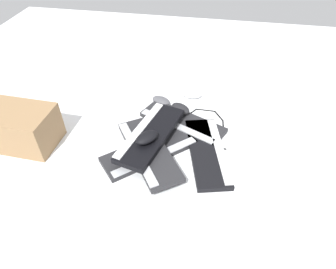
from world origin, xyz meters
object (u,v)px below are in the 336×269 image
keyboard_0 (182,122)px  keyboard_2 (207,152)px  mouse_3 (192,94)px  cardboard_box (21,127)px  mouse_0 (147,137)px  keyboard_4 (150,134)px  keyboard_3 (148,151)px  mouse_1 (180,108)px  mouse_2 (161,101)px  keyboard_1 (150,151)px

keyboard_0 → keyboard_2: size_ratio=1.00×
mouse_3 → cardboard_box: bearing=33.5°
mouse_0 → keyboard_4: bearing=-142.5°
keyboard_0 → keyboard_4: size_ratio=1.00×
keyboard_4 → keyboard_3: bearing=-175.1°
keyboard_2 → mouse_1: (0.26, 0.16, 0.04)m
keyboard_0 → mouse_2: (0.16, 0.14, 0.01)m
keyboard_3 → keyboard_4: 0.08m
mouse_3 → keyboard_4: bearing=70.3°
keyboard_0 → mouse_0: bearing=153.6°
keyboard_1 → mouse_3: 0.51m
keyboard_0 → keyboard_2: (-0.19, -0.14, 0.00)m
mouse_1 → mouse_3: bearing=-67.3°
keyboard_2 → mouse_0: size_ratio=4.21×
mouse_3 → cardboard_box: cardboard_box is taller
mouse_0 → mouse_1: (0.31, -0.10, -0.06)m
keyboard_3 → cardboard_box: bearing=90.3°
keyboard_0 → mouse_3: mouse_3 is taller
mouse_1 → cardboard_box: bearing=60.2°
keyboard_0 → keyboard_4: (-0.18, 0.12, 0.06)m
keyboard_3 → mouse_0: 0.07m
cardboard_box → keyboard_2: bearing=-85.0°
mouse_0 → mouse_3: 0.53m
keyboard_2 → mouse_1: bearing=32.6°
keyboard_4 → mouse_1: size_ratio=4.21×
keyboard_3 → cardboard_box: size_ratio=1.44×
keyboard_4 → mouse_2: keyboard_4 is taller
mouse_0 → mouse_2: bearing=-139.5°
mouse_2 → keyboard_2: bearing=154.3°
keyboard_0 → cardboard_box: bearing=110.3°
keyboard_4 → mouse_0: mouse_0 is taller
keyboard_0 → mouse_0: (-0.25, 0.12, 0.10)m
keyboard_0 → mouse_3: (0.25, -0.02, 0.01)m
keyboard_4 → mouse_2: 0.35m
keyboard_0 → cardboard_box: 0.77m
mouse_2 → mouse_3: 0.19m
keyboard_2 → cardboard_box: (-0.07, 0.86, 0.08)m
keyboard_4 → cardboard_box: size_ratio=1.49×
keyboard_4 → mouse_3: keyboard_4 is taller
mouse_0 → mouse_1: bearing=-160.3°
keyboard_0 → keyboard_1: 0.26m
keyboard_4 → mouse_1: 0.27m
mouse_3 → cardboard_box: size_ratio=0.35×
keyboard_3 → mouse_2: 0.42m
keyboard_3 → mouse_0: (0.01, 0.01, 0.07)m
keyboard_1 → keyboard_3: keyboard_3 is taller
keyboard_0 → keyboard_4: keyboard_4 is taller
mouse_2 → mouse_0: bearing=117.5°
keyboard_0 → mouse_0: size_ratio=4.20×
keyboard_2 → mouse_2: size_ratio=4.21×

